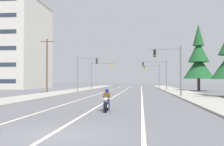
% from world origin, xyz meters
% --- Properties ---
extents(ground_plane, '(400.00, 400.00, 0.00)m').
position_xyz_m(ground_plane, '(0.00, 0.00, 0.00)').
color(ground_plane, '#5B5B60').
extents(lane_stripe_center, '(0.16, 100.00, 0.01)m').
position_xyz_m(lane_stripe_center, '(-0.21, 45.00, 0.00)').
color(lane_stripe_center, beige).
rests_on(lane_stripe_center, ground).
extents(lane_stripe_left, '(0.16, 100.00, 0.01)m').
position_xyz_m(lane_stripe_left, '(-3.23, 45.00, 0.00)').
color(lane_stripe_left, beige).
rests_on(lane_stripe_left, ground).
extents(lane_stripe_right, '(0.16, 100.00, 0.01)m').
position_xyz_m(lane_stripe_right, '(3.18, 45.00, 0.00)').
color(lane_stripe_right, beige).
rests_on(lane_stripe_right, ground).
extents(sidewalk_kerb_right, '(4.40, 110.00, 0.14)m').
position_xyz_m(sidewalk_kerb_right, '(9.59, 40.00, 0.07)').
color(sidewalk_kerb_right, '#9E998E').
rests_on(sidewalk_kerb_right, ground).
extents(sidewalk_kerb_left, '(4.40, 110.00, 0.14)m').
position_xyz_m(sidewalk_kerb_left, '(-9.59, 40.00, 0.07)').
color(sidewalk_kerb_left, '#9E998E').
rests_on(sidewalk_kerb_left, ground).
extents(motorcycle_with_rider, '(0.70, 2.19, 1.46)m').
position_xyz_m(motorcycle_with_rider, '(0.86, 8.10, 0.59)').
color(motorcycle_with_rider, black).
rests_on(motorcycle_with_rider, ground).
extents(traffic_signal_near_right, '(3.79, 0.51, 6.20)m').
position_xyz_m(traffic_signal_near_right, '(6.85, 24.68, 4.03)').
color(traffic_signal_near_right, slate).
rests_on(traffic_signal_near_right, ground).
extents(traffic_signal_near_left, '(3.95, 0.56, 6.20)m').
position_xyz_m(traffic_signal_near_left, '(-6.63, 37.34, 4.04)').
color(traffic_signal_near_left, slate).
rests_on(traffic_signal_near_left, ground).
extents(traffic_signal_mid_right, '(5.69, 0.44, 6.20)m').
position_xyz_m(traffic_signal_mid_right, '(6.58, 48.28, 4.15)').
color(traffic_signal_mid_right, slate).
rests_on(traffic_signal_mid_right, ground).
extents(traffic_signal_mid_left, '(5.44, 0.37, 6.20)m').
position_xyz_m(traffic_signal_mid_left, '(-6.44, 52.65, 4.13)').
color(traffic_signal_mid_left, slate).
rests_on(traffic_signal_mid_left, ground).
extents(traffic_signal_far_right, '(4.58, 0.42, 6.20)m').
position_xyz_m(traffic_signal_far_right, '(6.46, 63.06, 4.08)').
color(traffic_signal_far_right, slate).
rests_on(traffic_signal_far_right, ground).
extents(utility_pole_left_near, '(2.21, 0.26, 8.72)m').
position_xyz_m(utility_pole_left_near, '(-12.06, 34.18, 4.57)').
color(utility_pole_left_near, brown).
rests_on(utility_pole_left_near, ground).
extents(conifer_tree_right_verge_far, '(5.81, 5.81, 12.79)m').
position_xyz_m(conifer_tree_right_verge_far, '(13.98, 44.93, 5.86)').
color(conifer_tree_right_verge_far, '#423023').
rests_on(conifer_tree_right_verge_far, ground).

